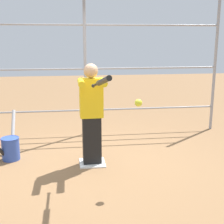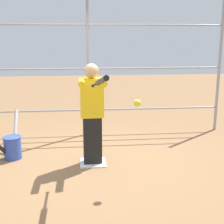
# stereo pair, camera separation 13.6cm
# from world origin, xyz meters

# --- Properties ---
(ground_plane) EXTENTS (24.00, 24.00, 0.00)m
(ground_plane) POSITION_xyz_m (0.00, 0.00, 0.00)
(ground_plane) COLOR olive
(home_plate) EXTENTS (0.40, 0.40, 0.02)m
(home_plate) POSITION_xyz_m (0.00, 0.00, 0.01)
(home_plate) COLOR white
(home_plate) RESTS_ON ground
(fence_backstop) EXTENTS (5.48, 0.06, 2.69)m
(fence_backstop) POSITION_xyz_m (0.00, -1.60, 1.34)
(fence_backstop) COLOR #939399
(fence_backstop) RESTS_ON ground
(batter) EXTENTS (0.40, 0.53, 1.57)m
(batter) POSITION_xyz_m (0.00, 0.02, 0.85)
(batter) COLOR black
(batter) RESTS_ON ground
(baseball_bat_swinging) EXTENTS (0.17, 0.92, 0.27)m
(baseball_bat_swinging) POSITION_xyz_m (-0.07, 0.96, 1.43)
(baseball_bat_swinging) COLOR black
(softball_in_flight) EXTENTS (0.10, 0.10, 0.10)m
(softball_in_flight) POSITION_xyz_m (-0.54, 0.83, 1.14)
(softball_in_flight) COLOR yellow
(bat_bucket) EXTENTS (0.59, 0.95, 0.71)m
(bat_bucket) POSITION_xyz_m (1.32, -0.35, 0.22)
(bat_bucket) COLOR #3351B2
(bat_bucket) RESTS_ON ground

